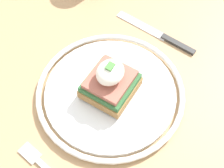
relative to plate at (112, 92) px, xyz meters
The scene contains 4 objects.
dining_table 0.13m from the plate, 133.77° to the left, with size 1.09×0.73×0.78m.
plate is the anchor object (origin of this frame).
sandwich 0.04m from the plate, 139.86° to the right, with size 0.09×0.09×0.08m.
knife 0.18m from the plate, ahead, with size 0.03×0.19×0.01m.
Camera 1 is at (-0.25, -0.16, 1.28)m, focal length 50.00 mm.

